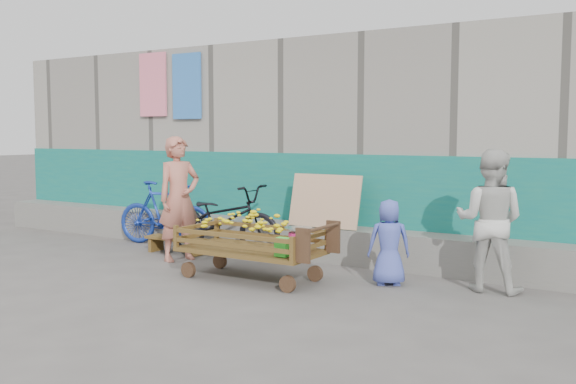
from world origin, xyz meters
The scene contains 9 objects.
ground centered at (0.00, 0.00, 0.00)m, with size 80.00×80.00×0.00m, color #524E4B.
building_wall centered at (0.00, 4.05, 1.47)m, with size 12.00×3.50×3.00m.
banana_cart centered at (0.04, 0.86, 0.52)m, with size 1.79×0.82×0.76m.
bench centered at (-1.74, 1.62, 0.17)m, with size 0.92×0.28×0.23m.
vendor_man centered at (-1.38, 1.30, 0.82)m, with size 0.60×0.39×1.64m, color #B86A56.
woman centered at (2.53, 1.76, 0.76)m, with size 0.73×0.57×1.51m, color beige.
child centered at (1.52, 1.45, 0.48)m, with size 0.47×0.30×0.96m, color #4756B4.
bicycle_dark centered at (-1.10, 1.85, 0.49)m, with size 0.66×1.88×0.99m, color black.
bicycle_blue centered at (-2.33, 2.05, 0.48)m, with size 0.45×1.60×0.96m, color navy.
Camera 1 is at (4.24, -5.10, 1.68)m, focal length 40.00 mm.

